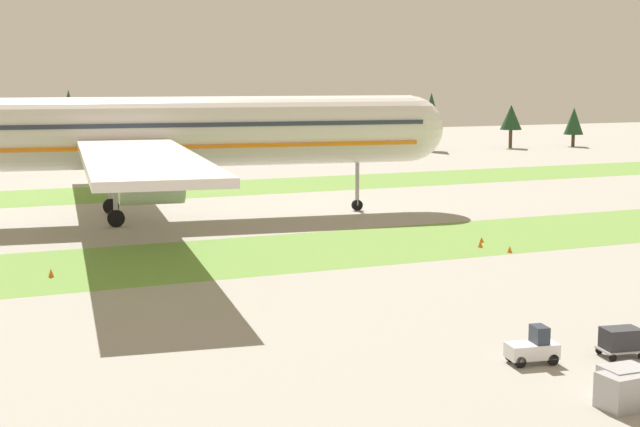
{
  "coord_description": "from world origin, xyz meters",
  "views": [
    {
      "loc": [
        -33.15,
        -33.98,
        14.79
      ],
      "look_at": [
        -4.17,
        33.38,
        4.0
      ],
      "focal_mm": 53.04,
      "sensor_mm": 36.0,
      "label": 1
    }
  ],
  "objects": [
    {
      "name": "distant_tree_line",
      "position": [
        -10.27,
        127.8,
        6.71
      ],
      "size": [
        189.56,
        9.36,
        12.3
      ],
      "color": "#4C3823",
      "rests_on": "ground"
    },
    {
      "name": "uld_container_1",
      "position": [
        -4.7,
        -2.08,
        0.8
      ],
      "size": [
        2.07,
        1.68,
        1.61
      ],
      "primitive_type": "cube",
      "rotation": [
        0.0,
        0.0,
        0.04
      ],
      "color": "#A3A3A8",
      "rests_on": "ground"
    },
    {
      "name": "taxiway_marker_0",
      "position": [
        -24.43,
        36.51,
        0.34
      ],
      "size": [
        0.44,
        0.44,
        0.68
      ],
      "primitive_type": "cone",
      "color": "orange",
      "rests_on": "ground"
    },
    {
      "name": "baggage_tug",
      "position": [
        -4.36,
        5.03,
        0.81
      ],
      "size": [
        2.78,
        1.72,
        1.97
      ],
      "rotation": [
        0.0,
        0.0,
        1.4
      ],
      "color": "silver",
      "rests_on": "ground"
    },
    {
      "name": "grass_strip_far",
      "position": [
        0.0,
        84.4,
        0.0
      ],
      "size": [
        320.0,
        16.69,
        0.01
      ],
      "primitive_type": "cube",
      "color": "olive",
      "rests_on": "ground"
    },
    {
      "name": "airliner",
      "position": [
        -12.35,
        61.96,
        8.95
      ],
      "size": [
        66.92,
        82.79,
        24.96
      ],
      "rotation": [
        0.0,
        0.0,
        -1.71
      ],
      "color": "silver",
      "rests_on": "ground"
    },
    {
      "name": "cargo_dolly_lead",
      "position": [
        0.59,
        4.18,
        0.92
      ],
      "size": [
        2.42,
        1.85,
        1.55
      ],
      "rotation": [
        0.0,
        0.0,
        1.4
      ],
      "color": "#A3A3A8",
      "rests_on": "ground"
    },
    {
      "name": "grass_strip_near",
      "position": [
        0.0,
        39.01,
        0.0
      ],
      "size": [
        320.0,
        16.69,
        0.01
      ],
      "primitive_type": "cube",
      "color": "olive",
      "rests_on": "ground"
    },
    {
      "name": "taxiway_marker_3",
      "position": [
        12.85,
        36.47,
        0.24
      ],
      "size": [
        0.44,
        0.44,
        0.47
      ],
      "primitive_type": "cone",
      "color": "orange",
      "rests_on": "ground"
    },
    {
      "name": "taxiway_marker_1",
      "position": [
        12.31,
        31.34,
        0.29
      ],
      "size": [
        0.44,
        0.44,
        0.59
      ],
      "primitive_type": "cone",
      "color": "orange",
      "rests_on": "ground"
    },
    {
      "name": "taxiway_marker_2",
      "position": [
        11.37,
        34.38,
        0.31
      ],
      "size": [
        0.44,
        0.44,
        0.62
      ],
      "primitive_type": "cone",
      "color": "orange",
      "rests_on": "ground"
    },
    {
      "name": "uld_container_0",
      "position": [
        -4.08,
        -1.47,
        0.83
      ],
      "size": [
        2.05,
        1.66,
        1.66
      ],
      "primitive_type": "cube",
      "rotation": [
        0.0,
        0.0,
        -0.03
      ],
      "color": "#A3A3A8",
      "rests_on": "ground"
    }
  ]
}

